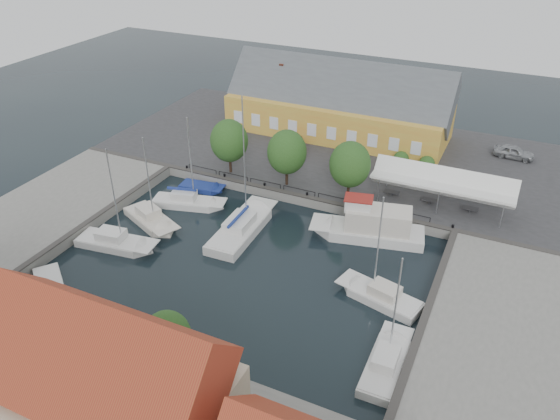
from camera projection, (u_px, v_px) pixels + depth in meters
name	position (u px, v px, depth m)	size (l,w,h in m)	color
ground	(252.00, 254.00, 50.00)	(140.00, 140.00, 0.00)	black
north_quay	(338.00, 153.00, 67.63)	(56.00, 26.00, 1.00)	#2D2D30
west_quay	(54.00, 208.00, 56.19)	(12.00, 24.00, 1.00)	slate
east_quay	(504.00, 337.00, 40.19)	(12.00, 24.00, 1.00)	slate
quay_edge_fittings	(275.00, 220.00, 53.14)	(56.00, 24.72, 0.40)	#383533
warehouse	(335.00, 106.00, 70.72)	(28.56, 14.00, 9.55)	gold
tent_canopy	(443.00, 182.00, 54.30)	(14.00, 4.00, 2.83)	white
quay_trees	(287.00, 152.00, 57.55)	(18.20, 4.20, 6.30)	black
car_silver	(514.00, 152.00, 64.89)	(1.86, 4.63, 1.58)	#979A9E
car_red	(295.00, 146.00, 66.59)	(1.58, 4.52, 1.49)	maroon
center_sailboat	(242.00, 229.00, 53.00)	(3.45, 10.60, 14.13)	silver
trawler	(372.00, 228.00, 51.90)	(11.24, 5.47, 5.00)	silver
east_boat_b	(381.00, 298.00, 44.32)	(7.51, 4.06, 10.04)	silver
east_boat_c	(386.00, 365.00, 38.17)	(2.41, 7.41, 9.56)	silver
west_boat_a	(188.00, 203.00, 57.46)	(8.08, 4.14, 10.52)	silver
west_boat_b	(151.00, 220.00, 54.56)	(7.57, 5.22, 10.10)	beige
west_boat_c	(115.00, 244.00, 51.02)	(8.08, 3.52, 10.67)	silver
launch_sw	(50.00, 286.00, 45.96)	(5.56, 4.94, 0.98)	silver
launch_nw	(201.00, 188.00, 60.68)	(5.24, 2.55, 0.88)	navy
townhouses	(75.00, 409.00, 28.24)	(36.30, 8.50, 12.00)	#C1AD94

